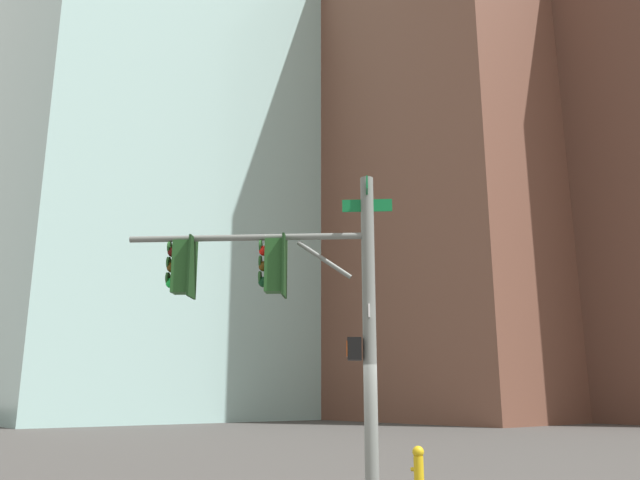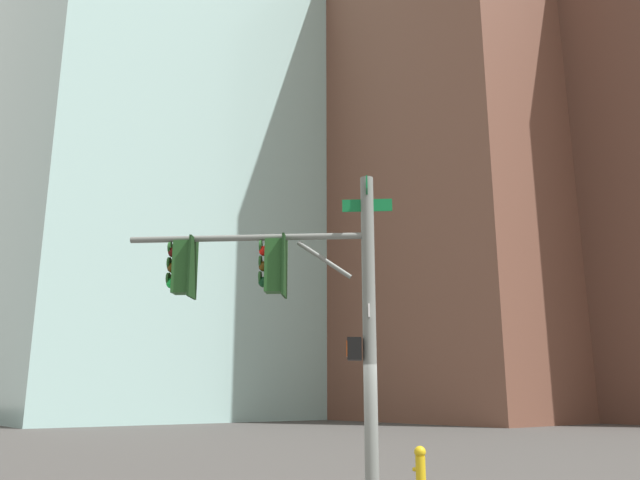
% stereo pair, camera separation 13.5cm
% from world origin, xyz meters
% --- Properties ---
extents(signal_pole_assembly, '(3.55, 3.76, 6.03)m').
position_xyz_m(signal_pole_assembly, '(1.00, 1.02, 3.75)').
color(signal_pole_assembly, slate).
rests_on(signal_pole_assembly, ground_plane).
extents(fire_hydrant, '(0.34, 0.26, 0.87)m').
position_xyz_m(fire_hydrant, '(1.87, -3.02, 0.47)').
color(fire_hydrant, gold).
rests_on(fire_hydrant, ground_plane).
extents(building_brick_nearside, '(18.63, 18.60, 44.52)m').
position_xyz_m(building_brick_nearside, '(25.69, -35.85, 22.26)').
color(building_brick_nearside, brown).
rests_on(building_brick_nearside, ground_plane).
extents(building_glass_tower, '(29.73, 25.16, 55.37)m').
position_xyz_m(building_glass_tower, '(49.06, -15.39, 27.69)').
color(building_glass_tower, '#9EC6C1').
rests_on(building_glass_tower, ground_plane).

